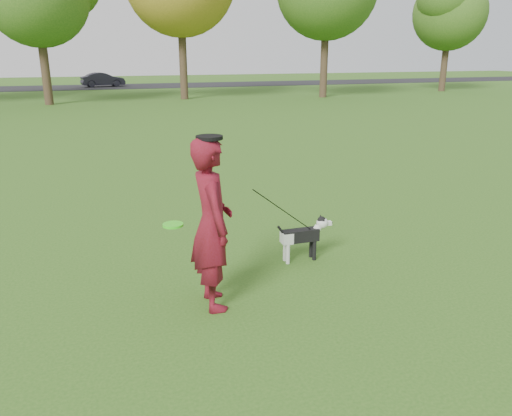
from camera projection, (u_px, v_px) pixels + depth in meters
name	position (u px, v px, depth m)	size (l,w,h in m)	color
ground	(253.00, 280.00, 6.68)	(120.00, 120.00, 0.00)	#285116
road	(110.00, 87.00, 42.90)	(120.00, 7.00, 0.02)	black
man	(212.00, 224.00, 5.75)	(0.74, 0.49, 2.04)	#610D13
dog	(304.00, 234.00, 7.21)	(0.87, 0.17, 0.66)	black
car_mid	(103.00, 80.00, 42.56)	(1.24, 3.57, 1.18)	black
man_held_items	(286.00, 212.00, 6.47)	(2.27, 1.09, 1.61)	#35E01C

